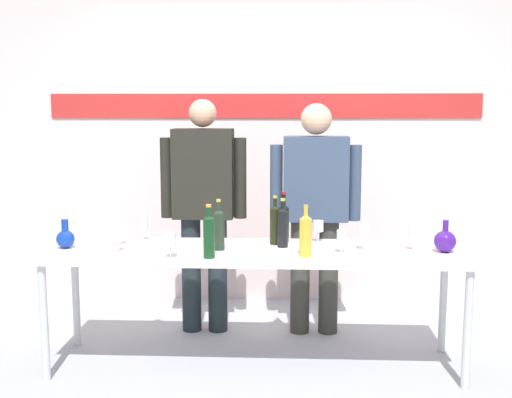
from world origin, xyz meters
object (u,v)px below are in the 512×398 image
object	(u,v)px
wine_bottle_0	(219,228)
wine_glass_left_3	(118,236)
presenter_right	(315,202)
wine_glass_left_2	(118,227)
wine_glass_left_0	(170,240)
wine_bottle_3	(275,223)
display_table	(255,258)
wine_glass_right_0	(318,226)
wine_bottle_1	(283,226)
wine_bottle_5	(284,221)
wine_glass_right_3	(364,232)
wine_bottle_4	(306,234)
presenter_left	(204,200)
decanter_blue_left	(65,238)
wine_glass_right_2	(342,236)
wine_glass_right_1	(414,232)
decanter_blue_right	(445,241)
wine_glass_left_1	(143,223)
wine_bottle_2	(209,235)

from	to	relation	value
wine_bottle_0	wine_glass_left_3	distance (m)	0.62
presenter_right	wine_glass_left_2	world-z (taller)	presenter_right
presenter_right	wine_glass_left_0	world-z (taller)	presenter_right
wine_bottle_3	wine_glass_left_0	size ratio (longest dim) A/B	2.10
display_table	presenter_right	distance (m)	0.79
presenter_right	wine_glass_right_0	bearing A→B (deg)	-89.47
presenter_right	wine_bottle_1	world-z (taller)	presenter_right
wine_bottle_5	wine_glass_right_3	world-z (taller)	wine_bottle_5
wine_glass_left_2	wine_bottle_4	bearing A→B (deg)	-11.76
presenter_left	wine_bottle_3	xyz separation A→B (m)	(0.52, -0.47, -0.08)
decanter_blue_left	wine_glass_right_0	bearing A→B (deg)	10.02
wine_glass_left_0	wine_glass_right_2	distance (m)	1.03
display_table	wine_glass_right_3	xyz separation A→B (m)	(0.67, -0.01, 0.17)
wine_bottle_4	wine_glass_right_2	distance (m)	0.24
presenter_right	wine_glass_right_1	bearing A→B (deg)	-47.09
wine_glass_right_2	wine_bottle_0	bearing A→B (deg)	175.68
decanter_blue_right	wine_glass_right_2	size ratio (longest dim) A/B	1.39
decanter_blue_left	wine_glass_left_1	bearing A→B (deg)	30.91
wine_bottle_4	wine_glass_left_3	bearing A→B (deg)	177.43
decanter_blue_right	wine_bottle_0	bearing A→B (deg)	-179.85
decanter_blue_right	wine_glass_right_3	xyz separation A→B (m)	(-0.49, 0.02, 0.05)
decanter_blue_left	wine_bottle_0	world-z (taller)	wine_bottle_0
decanter_blue_right	wine_bottle_1	size ratio (longest dim) A/B	0.64
wine_bottle_1	wine_glass_left_2	xyz separation A→B (m)	(-1.05, 0.01, -0.02)
presenter_right	wine_glass_left_3	xyz separation A→B (m)	(-1.23, -0.75, -0.10)
wine_bottle_3	wine_glass_right_0	xyz separation A→B (m)	(0.28, 0.10, -0.04)
presenter_right	wine_bottle_3	bearing A→B (deg)	-120.48
wine_bottle_2	wine_bottle_4	size ratio (longest dim) A/B	1.03
wine_bottle_1	wine_glass_left_3	world-z (taller)	wine_bottle_1
wine_bottle_5	wine_glass_right_3	bearing A→B (deg)	-25.51
wine_bottle_5	wine_glass_right_1	bearing A→B (deg)	-15.50
wine_glass_left_3	wine_glass_right_1	world-z (taller)	wine_glass_right_1
wine_bottle_3	wine_glass_left_0	distance (m)	0.73
wine_bottle_1	wine_bottle_5	xyz separation A→B (m)	(0.00, 0.16, 0.00)
presenter_left	wine_bottle_4	world-z (taller)	presenter_left
wine_bottle_0	wine_glass_left_0	distance (m)	0.35
wine_glass_left_2	presenter_left	bearing A→B (deg)	48.84
wine_bottle_1	wine_glass_right_3	world-z (taller)	wine_bottle_1
presenter_right	wine_bottle_3	size ratio (longest dim) A/B	5.25
wine_glass_left_2	wine_glass_right_0	distance (m)	1.30
wine_glass_left_0	wine_glass_left_2	xyz separation A→B (m)	(-0.40, 0.34, 0.01)
wine_glass_right_2	wine_glass_right_3	bearing A→B (deg)	28.97
wine_bottle_1	wine_glass_right_2	size ratio (longest dim) A/B	2.18
wine_bottle_0	wine_glass_left_0	world-z (taller)	wine_bottle_0
presenter_left	wine_glass_left_3	world-z (taller)	presenter_left
wine_bottle_3	wine_glass_right_1	size ratio (longest dim) A/B	1.96
presenter_left	wine_glass_left_2	size ratio (longest dim) A/B	10.42
wine_bottle_4	wine_glass_left_3	size ratio (longest dim) A/B	2.05
display_table	wine_glass_left_2	world-z (taller)	wine_glass_left_2
decanter_blue_left	wine_glass_left_1	xyz separation A→B (m)	(0.43, 0.26, 0.05)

